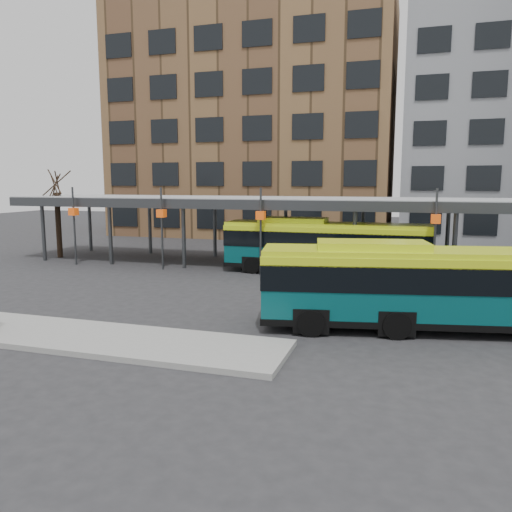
{
  "coord_description": "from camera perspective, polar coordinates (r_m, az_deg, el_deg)",
  "views": [
    {
      "loc": [
        4.69,
        -16.37,
        5.1
      ],
      "look_at": [
        -1.79,
        4.87,
        1.8
      ],
      "focal_mm": 35.0,
      "sensor_mm": 36.0,
      "label": 1
    }
  ],
  "objects": [
    {
      "name": "bus_front",
      "position": [
        18.08,
        18.7,
        -3.13
      ],
      "size": [
        11.46,
        4.44,
        3.09
      ],
      "rotation": [
        0.0,
        0.0,
        0.19
      ],
      "color": "#06494C",
      "rests_on": "ground"
    },
    {
      "name": "ground",
      "position": [
        17.77,
        0.96,
        -8.22
      ],
      "size": [
        120.0,
        120.0,
        0.0
      ],
      "primitive_type": "plane",
      "color": "#28282B",
      "rests_on": "ground"
    },
    {
      "name": "canopy",
      "position": [
        29.64,
        7.79,
        6.07
      ],
      "size": [
        40.0,
        6.53,
        4.8
      ],
      "color": "#999B9E",
      "rests_on": "ground"
    },
    {
      "name": "boarding_island",
      "position": [
        17.54,
        -19.69,
        -8.65
      ],
      "size": [
        14.0,
        3.0,
        0.18
      ],
      "primitive_type": "cube",
      "color": "gray",
      "rests_on": "ground"
    },
    {
      "name": "tree",
      "position": [
        36.42,
        -21.66,
        3.66
      ],
      "size": [
        1.64,
        1.64,
        5.6
      ],
      "color": "black",
      "rests_on": "ground"
    },
    {
      "name": "building_brick",
      "position": [
        50.89,
        0.08,
        15.11
      ],
      "size": [
        26.0,
        14.0,
        22.0
      ],
      "primitive_type": "cube",
      "color": "brown",
      "rests_on": "ground"
    },
    {
      "name": "bus_rear",
      "position": [
        28.06,
        7.89,
        1.25
      ],
      "size": [
        11.31,
        2.6,
        3.12
      ],
      "rotation": [
        0.0,
        0.0,
        -0.0
      ],
      "color": "#06494C",
      "rests_on": "ground"
    }
  ]
}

